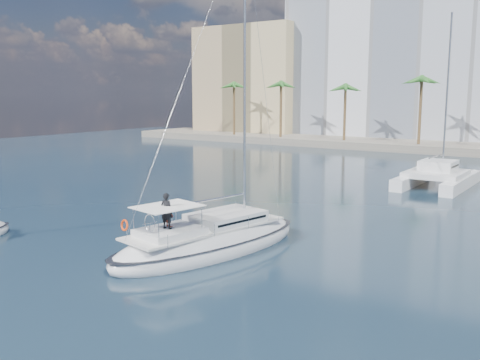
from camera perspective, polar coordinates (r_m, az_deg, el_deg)
The scene contains 9 objects.
ground at distance 32.17m, azimuth -1.29°, elevation -6.68°, with size 160.00×160.00×0.00m, color black.
quay at distance 88.44m, azimuth 22.27°, elevation 3.21°, with size 120.00×14.00×1.20m, color gray.
building_modern at distance 102.80m, azimuth 17.49°, elevation 11.71°, with size 42.00×16.00×28.00m, color silver.
building_tan_left at distance 111.68m, azimuth 1.65°, elevation 10.35°, with size 22.00×14.00×22.00m, color tan.
palm_left at distance 97.25m, azimuth 1.83°, elevation 10.09°, with size 3.60×3.60×12.30m.
palm_centre at distance 84.16m, azimuth 22.10°, elevation 9.56°, with size 3.60×3.60×12.30m.
main_sloop at distance 30.28m, azimuth -3.25°, elevation -6.59°, with size 6.75×13.68×19.44m.
catamaran at distance 54.40m, azimuth 20.29°, elevation 0.52°, with size 5.72×11.21×16.34m.
seagull at distance 35.25m, azimuth 2.94°, elevation -4.67°, with size 1.10×0.47×0.20m.
Camera 1 is at (17.93, -25.21, 8.82)m, focal length 40.00 mm.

